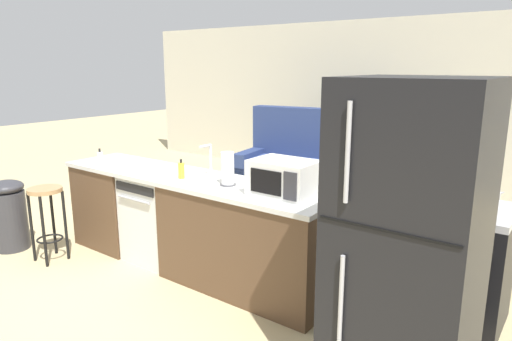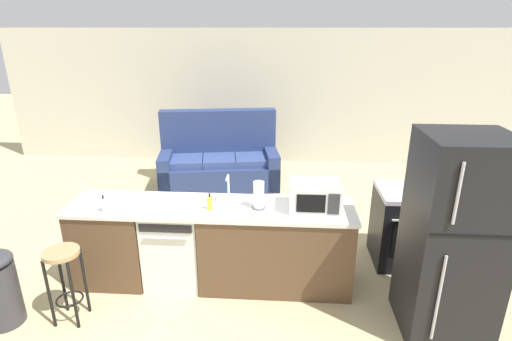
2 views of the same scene
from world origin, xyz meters
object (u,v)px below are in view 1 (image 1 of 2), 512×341
Objects in this scene: trash_bin at (9,214)px; dishwasher at (160,218)px; refrigerator at (407,251)px; couch at (309,169)px; soap_bottle at (181,170)px; kettle at (488,193)px; paper_towel_roll at (228,169)px; bar_stool at (47,208)px; microwave at (284,178)px; stove_range at (452,262)px; dish_soap_bottle at (100,159)px.

dishwasher is at bearing 28.54° from trash_bin.
couch is (-2.57, 3.42, -0.52)m from refrigerator.
kettle reaches higher than soap_bottle.
bar_stool is (-1.73, -0.68, -0.50)m from paper_towel_roll.
soap_bottle is 0.24× the size of bar_stool.
soap_bottle is (-2.19, 0.46, 0.05)m from refrigerator.
paper_towel_roll is 2.55m from trash_bin.
trash_bin is (-1.44, -0.78, -0.04)m from dishwasher.
microwave is at bearing -0.05° from dishwasher.
soap_bottle is at bearing -163.79° from stove_range.
refrigerator is 8.95× the size of kettle.
microwave reaches higher than bar_stool.
soap_bottle reaches higher than stove_range.
kettle is 3.56m from couch.
soap_bottle is 3.04m from couch.
refrigerator is 3.24m from dish_soap_bottle.
dish_soap_bottle reaches higher than trash_bin.
refrigerator is 1.79m from paper_towel_roll.
dish_soap_bottle is at bearing -101.95° from couch.
soap_bottle reaches higher than trash_bin.
refrigerator reaches higher than couch.
microwave is at bearing 5.61° from dish_soap_bottle.
microwave is 2.84× the size of soap_bottle.
kettle is (1.87, 0.70, -0.05)m from paper_towel_roll.
dish_soap_bottle is at bearing -161.82° from dishwasher.
soap_bottle is at bearing 25.92° from bar_stool.
microwave is 2.44× the size of kettle.
trash_bin is (-2.34, -0.77, -0.66)m from paper_towel_roll.
couch is at bearing 126.95° from refrigerator.
bar_stool is at bearing -113.68° from dish_soap_bottle.
bar_stool is at bearing -159.15° from kettle.
refrigerator is 2.24m from soap_bottle.
kettle is at bearing 13.78° from dishwasher.
microwave reaches higher than stove_range.
kettle is at bearing 27.29° from microwave.
microwave is 0.56m from paper_towel_roll.
refrigerator is 1.28m from microwave.
trash_bin is at bearing -171.63° from bar_stool.
paper_towel_roll is (0.89, -0.02, 0.62)m from dishwasher.
paper_towel_roll is at bearing -1.18° from dishwasher.
dish_soap_bottle is (-3.22, -0.75, 0.52)m from stove_range.
paper_towel_roll reaches higher than soap_bottle.
soap_bottle is (-1.04, -0.09, -0.07)m from microwave.
soap_bottle is at bearing 6.46° from dish_soap_bottle.
stove_range is 1.80× the size of microwave.
paper_towel_roll is 3.09m from couch.
bar_stool is (-2.29, -0.69, -0.50)m from microwave.
trash_bin is 0.35× the size of couch.
soap_bottle is at bearing -82.60° from couch.
bar_stool is at bearing -177.57° from refrigerator.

